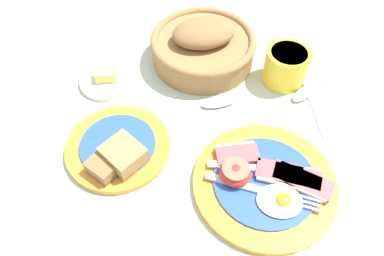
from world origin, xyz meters
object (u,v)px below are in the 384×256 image
Objects in this scene: bread_plate at (118,149)px; sugar_cup at (286,65)px; breakfast_plate at (265,182)px; butter_dish at (107,79)px; teaspoon_near_cup at (204,105)px; bread_basket at (203,46)px; teaspoon_by_saucer at (314,86)px; teaspoon_stray at (307,85)px.

sugar_cup is (0.30, 0.21, 0.02)m from bread_plate.
breakfast_plate is 0.38m from butter_dish.
teaspoon_near_cup is at bearing 40.26° from bread_plate.
butter_dish is at bearing -156.64° from bread_basket.
teaspoon_by_saucer and teaspoon_near_cup have the same top height.
bread_basket reaches higher than bread_plate.
sugar_cup is 0.07m from teaspoon_by_saucer.
butter_dish is (-0.19, -0.08, -0.03)m from bread_basket.
teaspoon_stray is at bearing -22.20° from sugar_cup.
butter_dish is 0.57× the size of teaspoon_stray.
teaspoon_stray is at bearing 2.36° from butter_dish.
teaspoon_by_saucer and teaspoon_stray have the same top height.
sugar_cup is (0.05, 0.25, 0.03)m from breakfast_plate.
teaspoon_near_cup is (-0.16, -0.09, -0.03)m from sugar_cup.
sugar_cup reaches higher than teaspoon_stray.
teaspoon_by_saucer is 0.01m from teaspoon_stray.
sugar_cup is 0.78× the size of butter_dish.
sugar_cup is at bearing 34.83° from bread_plate.
sugar_cup is 0.17m from bread_basket.
butter_dish is at bearing -174.25° from sugar_cup.
teaspoon_by_saucer is at bearing 2.12° from butter_dish.
bread_plate is 0.84× the size of bread_basket.
bread_basket reaches higher than teaspoon_stray.
breakfast_plate is at bearing 147.92° from teaspoon_stray.
bread_plate is at bearing -71.09° from butter_dish.
sugar_cup is at bearing -63.54° from teaspoon_by_saucer.
bread_plate reaches higher than teaspoon_stray.
breakfast_plate reaches higher than teaspoon_stray.
sugar_cup is 0.40× the size of bread_basket.
breakfast_plate is 0.25m from teaspoon_by_saucer.
butter_dish is (-0.36, -0.04, -0.03)m from sugar_cup.
butter_dish is (-0.06, 0.17, -0.01)m from bread_plate.
bread_basket is 1.97× the size of butter_dish.
teaspoon_stray is (0.20, 0.07, 0.00)m from teaspoon_near_cup.
bread_plate is at bearing 108.87° from teaspoon_stray.
breakfast_plate is 0.32m from bread_basket.
breakfast_plate is 1.25× the size of teaspoon_near_cup.
bread_plate is at bearing -117.36° from bread_basket.
breakfast_plate is 1.56× the size of teaspoon_by_saucer.
teaspoon_near_cup is (0.01, -0.13, -0.03)m from bread_basket.
bread_basket is at bearing 111.84° from breakfast_plate.
breakfast_plate is 0.25m from teaspoon_stray.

